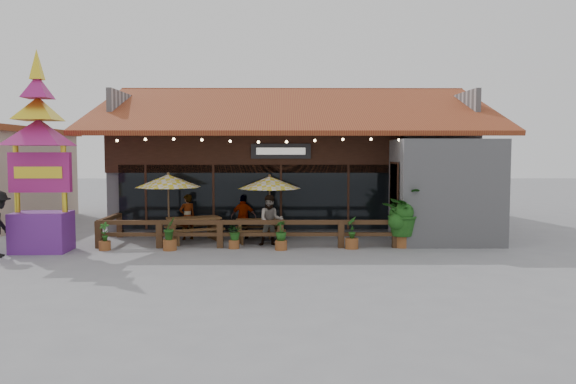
{
  "coord_description": "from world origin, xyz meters",
  "views": [
    {
      "loc": [
        -0.4,
        -18.88,
        3.14
      ],
      "look_at": [
        -0.24,
        1.5,
        1.71
      ],
      "focal_mm": 35.0,
      "sensor_mm": 36.0,
      "label": 1
    }
  ],
  "objects_px": {
    "picnic_table_right": "(260,227)",
    "thai_sign_tower": "(39,138)",
    "picnic_table_left": "(194,225)",
    "tropical_plant": "(403,213)",
    "umbrella_right": "(270,183)",
    "umbrella_left": "(168,181)"
  },
  "relations": [
    {
      "from": "picnic_table_left",
      "to": "thai_sign_tower",
      "type": "xyz_separation_m",
      "value": [
        -4.5,
        -1.98,
        3.03
      ]
    },
    {
      "from": "umbrella_left",
      "to": "picnic_table_left",
      "type": "height_order",
      "value": "umbrella_left"
    },
    {
      "from": "umbrella_right",
      "to": "picnic_table_left",
      "type": "height_order",
      "value": "umbrella_right"
    },
    {
      "from": "picnic_table_right",
      "to": "thai_sign_tower",
      "type": "xyz_separation_m",
      "value": [
        -6.84,
        -1.94,
        3.08
      ]
    },
    {
      "from": "picnic_table_left",
      "to": "picnic_table_right",
      "type": "distance_m",
      "value": 2.34
    },
    {
      "from": "umbrella_left",
      "to": "tropical_plant",
      "type": "height_order",
      "value": "umbrella_left"
    },
    {
      "from": "picnic_table_left",
      "to": "tropical_plant",
      "type": "distance_m",
      "value": 7.26
    },
    {
      "from": "picnic_table_left",
      "to": "umbrella_right",
      "type": "bearing_deg",
      "value": 4.16
    },
    {
      "from": "umbrella_right",
      "to": "picnic_table_left",
      "type": "relative_size",
      "value": 1.06
    },
    {
      "from": "thai_sign_tower",
      "to": "umbrella_left",
      "type": "bearing_deg",
      "value": 28.08
    },
    {
      "from": "picnic_table_right",
      "to": "thai_sign_tower",
      "type": "distance_m",
      "value": 7.75
    },
    {
      "from": "picnic_table_right",
      "to": "tropical_plant",
      "type": "relative_size",
      "value": 0.93
    },
    {
      "from": "umbrella_left",
      "to": "picnic_table_right",
      "type": "distance_m",
      "value": 3.6
    },
    {
      "from": "umbrella_right",
      "to": "tropical_plant",
      "type": "xyz_separation_m",
      "value": [
        4.45,
        -1.47,
        -0.94
      ]
    },
    {
      "from": "thai_sign_tower",
      "to": "tropical_plant",
      "type": "height_order",
      "value": "thai_sign_tower"
    },
    {
      "from": "tropical_plant",
      "to": "thai_sign_tower",
      "type": "bearing_deg",
      "value": -176.5
    },
    {
      "from": "umbrella_left",
      "to": "picnic_table_right",
      "type": "relative_size",
      "value": 1.63
    },
    {
      "from": "picnic_table_right",
      "to": "thai_sign_tower",
      "type": "height_order",
      "value": "thai_sign_tower"
    },
    {
      "from": "picnic_table_left",
      "to": "tropical_plant",
      "type": "xyz_separation_m",
      "value": [
        7.13,
        -1.27,
        0.55
      ]
    },
    {
      "from": "tropical_plant",
      "to": "umbrella_left",
      "type": "bearing_deg",
      "value": 171.31
    },
    {
      "from": "umbrella_right",
      "to": "thai_sign_tower",
      "type": "relative_size",
      "value": 0.36
    },
    {
      "from": "picnic_table_right",
      "to": "umbrella_left",
      "type": "bearing_deg",
      "value": -179.93
    }
  ]
}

